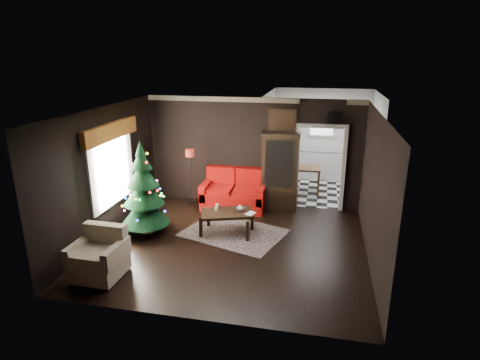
% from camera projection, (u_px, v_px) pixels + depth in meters
% --- Properties ---
extents(floor, '(5.50, 5.50, 0.00)m').
position_uv_depth(floor, '(231.00, 245.00, 8.37)').
color(floor, black).
rests_on(floor, ground).
extents(ceiling, '(5.50, 5.50, 0.00)m').
position_uv_depth(ceiling, '(230.00, 111.00, 7.51)').
color(ceiling, white).
rests_on(ceiling, ground).
extents(wall_back, '(5.50, 0.00, 5.50)m').
position_uv_depth(wall_back, '(253.00, 152.00, 10.27)').
color(wall_back, black).
rests_on(wall_back, ground).
extents(wall_front, '(5.50, 0.00, 5.50)m').
position_uv_depth(wall_front, '(191.00, 235.00, 5.61)').
color(wall_front, black).
rests_on(wall_front, ground).
extents(wall_left, '(0.00, 5.50, 5.50)m').
position_uv_depth(wall_left, '(105.00, 173.00, 8.48)').
color(wall_left, black).
rests_on(wall_left, ground).
extents(wall_right, '(0.00, 5.50, 5.50)m').
position_uv_depth(wall_right, '(375.00, 191.00, 7.40)').
color(wall_right, black).
rests_on(wall_right, ground).
extents(doorway, '(1.10, 0.10, 2.10)m').
position_uv_depth(doorway, '(319.00, 169.00, 10.05)').
color(doorway, beige).
rests_on(doorway, ground).
extents(left_window, '(0.05, 1.60, 1.40)m').
position_uv_depth(left_window, '(111.00, 169.00, 8.64)').
color(left_window, white).
rests_on(left_window, wall_left).
extents(valance, '(0.12, 2.10, 0.35)m').
position_uv_depth(valance, '(111.00, 131.00, 8.37)').
color(valance, brown).
rests_on(valance, wall_left).
extents(kitchen_floor, '(3.00, 3.00, 0.00)m').
position_uv_depth(kitchen_floor, '(318.00, 189.00, 11.77)').
color(kitchen_floor, silver).
rests_on(kitchen_floor, ground).
extents(kitchen_window, '(0.70, 0.06, 0.70)m').
position_uv_depth(kitchen_window, '(322.00, 124.00, 12.60)').
color(kitchen_window, white).
rests_on(kitchen_window, ground).
extents(rug, '(2.50, 2.13, 0.01)m').
position_uv_depth(rug, '(234.00, 233.00, 8.92)').
color(rug, '#583551').
rests_on(rug, ground).
extents(loveseat, '(1.70, 0.90, 1.00)m').
position_uv_depth(loveseat, '(234.00, 190.00, 10.20)').
color(loveseat, maroon).
rests_on(loveseat, ground).
extents(curio_cabinet, '(0.90, 0.45, 1.90)m').
position_uv_depth(curio_cabinet, '(280.00, 173.00, 10.05)').
color(curio_cabinet, black).
rests_on(curio_cabinet, ground).
extents(floor_lamp, '(0.28, 0.28, 1.41)m').
position_uv_depth(floor_lamp, '(191.00, 176.00, 10.21)').
color(floor_lamp, black).
rests_on(floor_lamp, ground).
extents(christmas_tree, '(1.20, 1.20, 2.00)m').
position_uv_depth(christmas_tree, '(143.00, 189.00, 8.57)').
color(christmas_tree, black).
rests_on(christmas_tree, ground).
extents(armchair, '(0.88, 0.88, 0.87)m').
position_uv_depth(armchair, '(98.00, 254.00, 7.05)').
color(armchair, tan).
rests_on(armchair, ground).
extents(coffee_table, '(1.28, 1.00, 0.50)m').
position_uv_depth(coffee_table, '(227.00, 222.00, 8.82)').
color(coffee_table, black).
rests_on(coffee_table, rug).
extents(teapot, '(0.17, 0.17, 0.15)m').
position_uv_depth(teapot, '(240.00, 208.00, 8.75)').
color(teapot, silver).
rests_on(teapot, coffee_table).
extents(cup_a, '(0.08, 0.08, 0.06)m').
position_uv_depth(cup_a, '(217.00, 205.00, 9.05)').
color(cup_a, white).
rests_on(cup_a, coffee_table).
extents(cup_b, '(0.10, 0.10, 0.07)m').
position_uv_depth(cup_b, '(216.00, 209.00, 8.83)').
color(cup_b, white).
rests_on(cup_b, coffee_table).
extents(book, '(0.16, 0.08, 0.23)m').
position_uv_depth(book, '(247.00, 208.00, 8.64)').
color(book, gray).
rests_on(book, coffee_table).
extents(wall_clock, '(0.32, 0.32, 0.06)m').
position_uv_depth(wall_clock, '(333.00, 117.00, 9.55)').
color(wall_clock, silver).
rests_on(wall_clock, wall_back).
extents(painting, '(0.62, 0.05, 0.52)m').
position_uv_depth(painting, '(283.00, 121.00, 9.82)').
color(painting, tan).
rests_on(painting, wall_back).
extents(kitchen_counter, '(1.80, 0.60, 0.90)m').
position_uv_depth(kitchen_counter, '(319.00, 164.00, 12.75)').
color(kitchen_counter, white).
rests_on(kitchen_counter, ground).
extents(kitchen_table, '(0.70, 0.70, 0.75)m').
position_uv_depth(kitchen_table, '(308.00, 180.00, 11.43)').
color(kitchen_table, brown).
rests_on(kitchen_table, ground).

